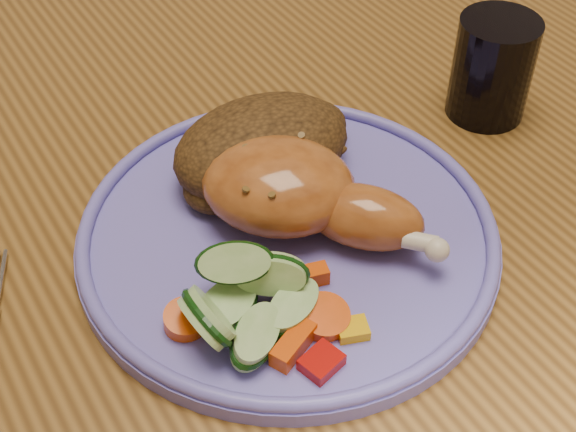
{
  "coord_description": "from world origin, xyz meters",
  "views": [
    {
      "loc": [
        -0.3,
        -0.41,
        1.16
      ],
      "look_at": [
        -0.09,
        -0.08,
        0.78
      ],
      "focal_mm": 50.0,
      "sensor_mm": 36.0,
      "label": 1
    }
  ],
  "objects_px": {
    "dining_table": "(329,213)",
    "drinking_glass": "(492,68)",
    "chair_far": "(94,48)",
    "plate": "(288,237)"
  },
  "relations": [
    {
      "from": "dining_table",
      "to": "drinking_glass",
      "type": "bearing_deg",
      "value": -15.33
    },
    {
      "from": "dining_table",
      "to": "drinking_glass",
      "type": "distance_m",
      "value": 0.18
    },
    {
      "from": "dining_table",
      "to": "chair_far",
      "type": "relative_size",
      "value": 1.54
    },
    {
      "from": "plate",
      "to": "drinking_glass",
      "type": "distance_m",
      "value": 0.23
    },
    {
      "from": "plate",
      "to": "dining_table",
      "type": "bearing_deg",
      "value": 41.03
    },
    {
      "from": "plate",
      "to": "drinking_glass",
      "type": "xyz_separation_m",
      "value": [
        0.22,
        0.04,
        0.04
      ]
    },
    {
      "from": "chair_far",
      "to": "dining_table",
      "type": "bearing_deg",
      "value": -90.0
    },
    {
      "from": "plate",
      "to": "drinking_glass",
      "type": "relative_size",
      "value": 3.44
    },
    {
      "from": "chair_far",
      "to": "plate",
      "type": "bearing_deg",
      "value": -97.42
    },
    {
      "from": "dining_table",
      "to": "plate",
      "type": "relative_size",
      "value": 4.76
    }
  ]
}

